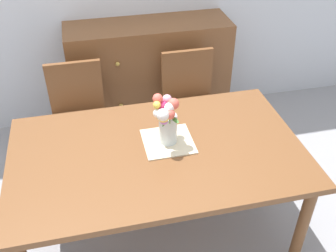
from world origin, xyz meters
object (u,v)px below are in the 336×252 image
at_px(chair_left, 79,112).
at_px(flower_vase, 166,119).
at_px(chair_right, 190,98).
at_px(dining_table, 158,160).
at_px(dresser, 150,77).

distance_m(chair_left, flower_vase, 1.05).
bearing_deg(chair_right, chair_left, 0.00).
height_order(dining_table, dresser, dresser).
relative_size(chair_left, dresser, 0.64).
bearing_deg(dresser, chair_left, -144.43).
xyz_separation_m(chair_right, dresser, (-0.25, 0.47, -0.02)).
xyz_separation_m(dining_table, flower_vase, (0.07, 0.05, 0.26)).
height_order(chair_left, chair_right, same).
xyz_separation_m(dresser, flower_vase, (-0.13, -1.28, 0.43)).
height_order(dining_table, chair_right, chair_right).
relative_size(dining_table, dresser, 1.24).
height_order(dining_table, chair_left, chair_left).
relative_size(dining_table, flower_vase, 5.56).
bearing_deg(chair_right, flower_vase, 64.81).
relative_size(chair_left, flower_vase, 2.87).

